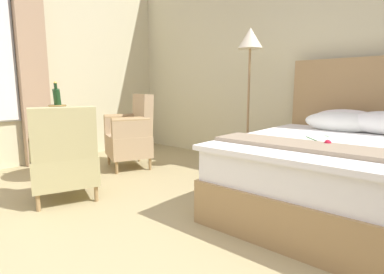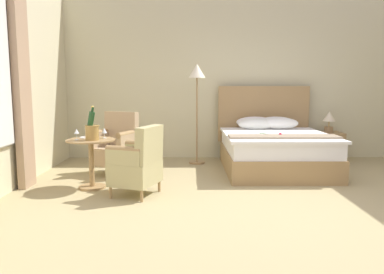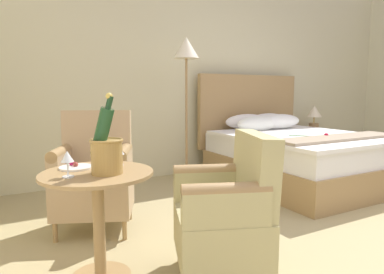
# 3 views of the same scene
# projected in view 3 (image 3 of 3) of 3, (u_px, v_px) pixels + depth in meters

# --- Properties ---
(wall_headboard_side) EXTENTS (6.77, 0.12, 3.17)m
(wall_headboard_side) POSITION_uv_depth(u_px,v_px,m) (218.00, 60.00, 4.94)
(wall_headboard_side) COLOR beige
(wall_headboard_side) RESTS_ON ground
(bed) EXTENTS (1.70, 2.04, 1.38)m
(bed) POSITION_uv_depth(u_px,v_px,m) (294.00, 153.00, 4.31)
(bed) COLOR #9E7C4E
(bed) RESTS_ON ground
(nightstand) EXTENTS (0.50, 0.47, 0.53)m
(nightstand) POSITION_uv_depth(u_px,v_px,m) (313.00, 146.00, 5.55)
(nightstand) COLOR #9E7C4E
(nightstand) RESTS_ON ground
(bedside_lamp) EXTENTS (0.23, 0.23, 0.38)m
(bedside_lamp) POSITION_uv_depth(u_px,v_px,m) (314.00, 114.00, 5.48)
(bedside_lamp) COLOR #94724B
(bedside_lamp) RESTS_ON nightstand
(floor_lamp_brass) EXTENTS (0.30, 0.30, 1.77)m
(floor_lamp_brass) POSITION_uv_depth(u_px,v_px,m) (186.00, 64.00, 4.01)
(floor_lamp_brass) COLOR #96744B
(floor_lamp_brass) RESTS_ON ground
(side_table_round) EXTENTS (0.65, 0.65, 0.67)m
(side_table_round) POSITION_uv_depth(u_px,v_px,m) (99.00, 212.00, 2.01)
(side_table_round) COLOR #9E7C4E
(side_table_round) RESTS_ON ground
(champagne_bucket) EXTENTS (0.19, 0.19, 0.45)m
(champagne_bucket) POSITION_uv_depth(u_px,v_px,m) (106.00, 150.00, 1.92)
(champagne_bucket) COLOR #A27D3E
(champagne_bucket) RESTS_ON side_table_round
(wine_glass_near_bucket) EXTENTS (0.08, 0.08, 0.14)m
(wine_glass_near_bucket) POSITION_uv_depth(u_px,v_px,m) (118.00, 150.00, 2.14)
(wine_glass_near_bucket) COLOR white
(wine_glass_near_bucket) RESTS_ON side_table_round
(wine_glass_near_edge) EXTENTS (0.07, 0.07, 0.14)m
(wine_glass_near_edge) POSITION_uv_depth(u_px,v_px,m) (67.00, 158.00, 1.84)
(wine_glass_near_edge) COLOR white
(wine_glass_near_edge) RESTS_ON side_table_round
(snack_plate) EXTENTS (0.20, 0.20, 0.04)m
(snack_plate) POSITION_uv_depth(u_px,v_px,m) (76.00, 167.00, 2.07)
(snack_plate) COLOR white
(snack_plate) RESTS_ON side_table_round
(armchair_by_window) EXTENTS (0.75, 0.72, 0.98)m
(armchair_by_window) POSITION_uv_depth(u_px,v_px,m) (95.00, 175.00, 2.81)
(armchair_by_window) COLOR #9E7C4E
(armchair_by_window) RESTS_ON ground
(armchair_facing_bed) EXTENTS (0.69, 0.71, 0.89)m
(armchair_facing_bed) POSITION_uv_depth(u_px,v_px,m) (227.00, 213.00, 2.03)
(armchair_facing_bed) COLOR #9E7C4E
(armchair_facing_bed) RESTS_ON ground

